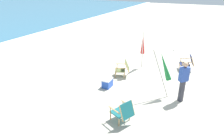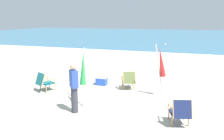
# 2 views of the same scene
# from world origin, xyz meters

# --- Properties ---
(ground_plane) EXTENTS (80.00, 80.00, 0.00)m
(ground_plane) POSITION_xyz_m (0.00, 0.00, 0.00)
(ground_plane) COLOR #B7AF9E
(beach_chair_front_right) EXTENTS (0.74, 0.81, 0.82)m
(beach_chair_front_right) POSITION_xyz_m (2.32, -1.62, 0.43)
(beach_chair_front_right) COLOR #19234C
(beach_chair_front_right) RESTS_ON ground
(beach_chair_back_left) EXTENTS (0.81, 0.87, 0.81)m
(beach_chair_back_left) POSITION_xyz_m (-3.20, -0.26, 0.43)
(beach_chair_back_left) COLOR #196066
(beach_chair_back_left) RESTS_ON ground
(beach_chair_mid_center) EXTENTS (0.78, 0.86, 0.81)m
(beach_chair_mid_center) POSITION_xyz_m (0.11, 1.13, 0.43)
(beach_chair_mid_center) COLOR #515B33
(beach_chair_mid_center) RESTS_ON ground
(umbrella_furled_red) EXTENTS (0.48, 0.31, 2.10)m
(umbrella_furled_red) POSITION_xyz_m (1.49, 0.63, 1.38)
(umbrella_furled_red) COLOR #B7B2A8
(umbrella_furled_red) RESTS_ON ground
(umbrella_furled_green) EXTENTS (0.40, 0.81, 2.01)m
(umbrella_furled_green) POSITION_xyz_m (-1.00, -1.03, 1.31)
(umbrella_furled_green) COLOR #B7B2A8
(umbrella_furled_green) RESTS_ON ground
(person_near_chairs) EXTENTS (0.38, 0.38, 1.63)m
(person_near_chairs) POSITION_xyz_m (-0.98, -1.77, 0.84)
(person_near_chairs) COLOR #383842
(person_near_chairs) RESTS_ON ground
(cooler_box) EXTENTS (0.49, 0.35, 0.40)m
(cooler_box) POSITION_xyz_m (-1.23, 1.33, 0.20)
(cooler_box) COLOR blue
(cooler_box) RESTS_ON ground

